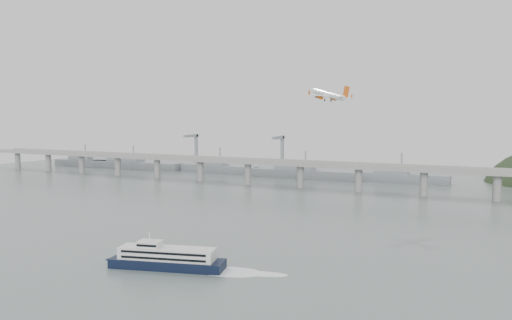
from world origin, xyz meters
The scene contains 5 objects.
ground centered at (0.00, 0.00, 0.00)m, with size 900.00×900.00×0.00m, color slate.
bridge centered at (-1.15, 200.00, 17.65)m, with size 800.00×22.00×23.90m.
distant_fleet centered at (-155.36, 265.08, 6.22)m, with size 453.00×60.90×40.00m.
ferry centered at (4.90, -34.14, 3.87)m, with size 74.30×27.57×14.27m.
airliner centered at (33.34, 80.44, 72.34)m, with size 30.13×28.49×9.62m.
Camera 1 is at (122.49, -191.89, 59.91)m, focal length 35.00 mm.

